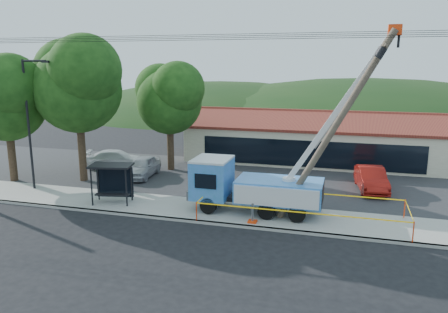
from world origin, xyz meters
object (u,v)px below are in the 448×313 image
car_silver (143,178)px  car_red (370,191)px  leaning_pole (339,121)px  car_white (118,169)px  utility_truck (253,184)px  bus_shelter (112,174)px

car_silver → car_red: size_ratio=0.95×
leaning_pole → car_white: bearing=154.9°
car_red → utility_truck: bearing=-143.4°
car_red → leaning_pole: bearing=-114.8°
car_red → car_white: bearing=169.2°
car_silver → bus_shelter: bearing=-84.6°
leaning_pole → car_red: size_ratio=2.13×
leaning_pole → bus_shelter: (-13.52, -0.10, -3.82)m
utility_truck → car_red: (6.94, 6.74, -1.85)m
utility_truck → bus_shelter: bearing=-175.7°
car_white → car_silver: bearing=-140.8°
utility_truck → bus_shelter: size_ratio=3.94×
utility_truck → car_red: utility_truck is taller
leaning_pole → car_silver: size_ratio=2.24×
utility_truck → bus_shelter: utility_truck is taller
car_silver → car_red: (16.95, 1.00, 0.00)m
car_red → car_white: 20.36m
utility_truck → car_silver: utility_truck is taller
utility_truck → car_silver: (-10.01, 5.73, -1.85)m
bus_shelter → car_white: bearing=105.6°
car_red → bus_shelter: bearing=-162.4°
bus_shelter → car_red: bus_shelter is taller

